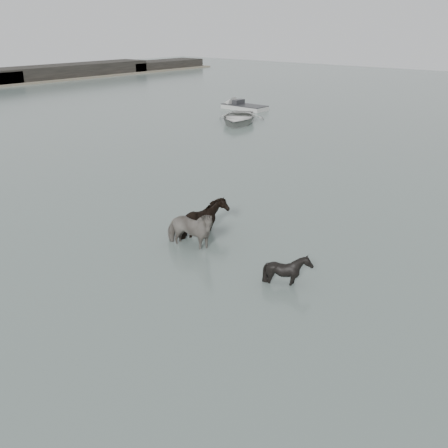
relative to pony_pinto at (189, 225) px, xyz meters
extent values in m
plane|color=#55665E|center=(1.65, -0.44, -0.79)|extent=(140.00, 140.00, 0.00)
imported|color=black|center=(0.00, 0.00, 0.00)|extent=(2.02, 1.28, 1.58)
imported|color=black|center=(-0.38, 1.17, -0.02)|extent=(1.75, 1.89, 1.55)
imported|color=black|center=(3.74, 0.00, -0.19)|extent=(1.28, 1.20, 1.20)
imported|color=#A8A9A4|center=(-12.09, 17.81, -0.29)|extent=(5.36, 5.90, 1.00)
cube|color=black|center=(-48.35, 27.56, 0.16)|extent=(4.50, 24.00, 1.50)
cube|color=black|center=(-48.35, 44.56, -0.04)|extent=(4.50, 14.00, 1.10)
camera|label=1|loc=(10.28, -10.57, 6.02)|focal=40.00mm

